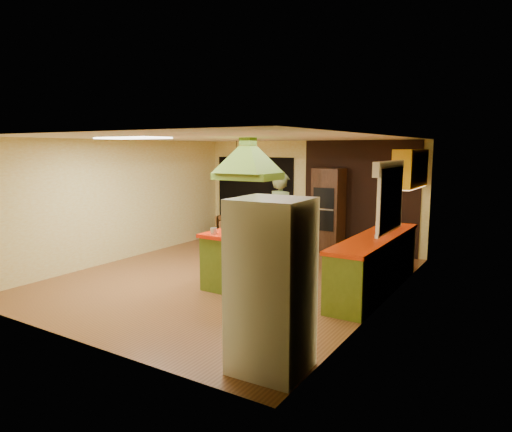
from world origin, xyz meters
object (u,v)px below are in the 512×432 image
Objects in this scene: man at (281,219)px; dining_table at (237,225)px; kitchen_island at (248,254)px; wall_oven at (329,210)px; refrigerator at (271,286)px; canister_large at (388,221)px.

man is 2.06× the size of dining_table.
kitchen_island is 1.01× the size of wall_oven.
refrigerator is at bearing 133.64° from man.
canister_large is at bearing 35.90° from kitchen_island.
kitchen_island is 3.33m from refrigerator.
refrigerator is at bearing -52.72° from dining_table.
man is 2.09m from canister_large.
dining_table is at bearing 128.66° from kitchen_island.
man is 7.88× the size of canister_large.
wall_oven is 7.98× the size of canister_large.
dining_table is at bearing -167.80° from wall_oven.
canister_large is at bearing 86.99° from refrigerator.
man is at bearing -32.20° from dining_table.
canister_large is (3.94, -1.05, 0.56)m from dining_table.
man is 2.24m from dining_table.
canister_large is (2.03, 1.42, 0.56)m from kitchen_island.
wall_oven reaches higher than dining_table.
man is 4.43m from refrigerator.
refrigerator is at bearing -72.75° from wall_oven.
refrigerator is 6.44m from dining_table.
kitchen_island is at bearing -95.12° from wall_oven.
refrigerator is 5.83m from wall_oven.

